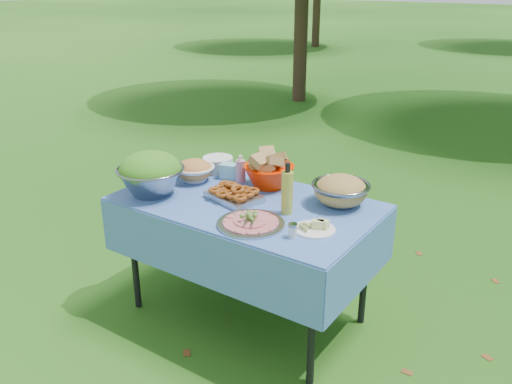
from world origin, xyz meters
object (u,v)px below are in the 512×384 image
bread_bowl (269,171)px  charcuterie_platter (251,218)px  plate_stack (218,164)px  salad_bowl (150,173)px  picnic_table (247,260)px  pasta_bowl_steel (341,190)px  oil_bottle (287,189)px

bread_bowl → charcuterie_platter: (0.22, -0.51, -0.06)m
plate_stack → bread_bowl: bread_bowl is taller
salad_bowl → plate_stack: size_ratio=2.00×
picnic_table → bread_bowl: 0.55m
picnic_table → charcuterie_platter: charcuterie_platter is taller
pasta_bowl_steel → oil_bottle: (-0.18, -0.27, 0.06)m
salad_bowl → oil_bottle: (0.80, 0.21, 0.01)m
oil_bottle → pasta_bowl_steel: bearing=55.8°
plate_stack → oil_bottle: (0.72, -0.32, 0.09)m
plate_stack → bread_bowl: bearing=-5.9°
plate_stack → bread_bowl: size_ratio=0.64×
picnic_table → oil_bottle: oil_bottle is taller
salad_bowl → bread_bowl: bearing=44.2°
charcuterie_platter → pasta_bowl_steel: bearing=62.4°
plate_stack → charcuterie_platter: (0.64, -0.55, -0.01)m
salad_bowl → pasta_bowl_steel: 1.10m
picnic_table → salad_bowl: bearing=-156.9°
plate_stack → charcuterie_platter: 0.85m
pasta_bowl_steel → oil_bottle: 0.33m
picnic_table → bread_bowl: size_ratio=4.75×
charcuterie_platter → oil_bottle: bearing=71.3°
charcuterie_platter → oil_bottle: oil_bottle is taller
pasta_bowl_steel → charcuterie_platter: bearing=-117.6°
picnic_table → salad_bowl: salad_bowl is taller
picnic_table → bread_bowl: bread_bowl is taller
bread_bowl → oil_bottle: oil_bottle is taller
picnic_table → pasta_bowl_steel: pasta_bowl_steel is taller
bread_bowl → oil_bottle: (0.30, -0.28, 0.04)m
pasta_bowl_steel → charcuterie_platter: 0.57m
pasta_bowl_steel → salad_bowl: bearing=-153.9°
plate_stack → oil_bottle: oil_bottle is taller
bread_bowl → charcuterie_platter: size_ratio=0.87×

